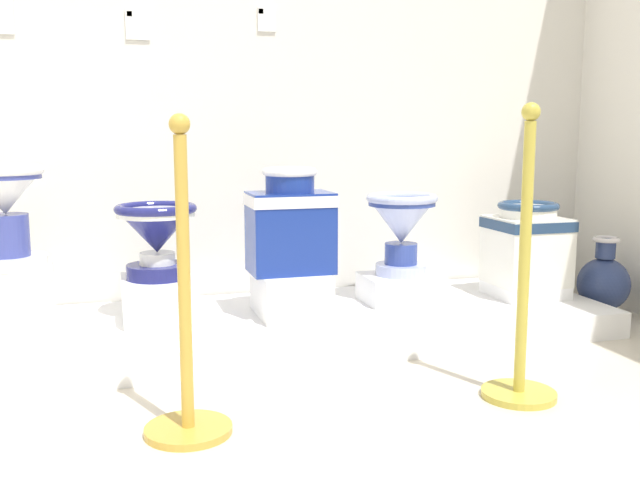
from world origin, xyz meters
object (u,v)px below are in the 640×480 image
at_px(info_placard_second, 137,24).
at_px(plinth_block_pale_glazed, 159,298).
at_px(antique_toilet_squat_floral, 5,204).
at_px(info_placard_first, 1,16).
at_px(plinth_block_squat_floral, 11,298).
at_px(decorative_vase_companion, 604,282).
at_px(plinth_block_broad_patterned, 291,293).
at_px(antique_toilet_slender_white, 401,223).
at_px(antique_toilet_pale_glazed, 156,232).
at_px(info_placard_third, 266,19).
at_px(stanchion_post_near_left, 186,349).
at_px(stanchion_post_near_right, 522,315).
at_px(plinth_block_slender_white, 400,288).
at_px(plinth_block_rightmost, 525,290).
at_px(antique_toilet_rightmost, 527,241).
at_px(antique_toilet_broad_patterned, 290,221).

bearing_deg(info_placard_second, plinth_block_pale_glazed, -85.71).
relative_size(antique_toilet_squat_floral, info_placard_first, 2.68).
xyz_separation_m(plinth_block_squat_floral, decorative_vase_companion, (2.82, -0.14, -0.08)).
distance_m(plinth_block_broad_patterned, antique_toilet_slender_white, 0.65).
xyz_separation_m(antique_toilet_pale_glazed, info_placard_third, (0.59, 0.39, 0.98)).
relative_size(antique_toilet_pale_glazed, info_placard_second, 2.43).
xyz_separation_m(info_placard_first, stanchion_post_near_left, (0.63, -1.38, -1.17)).
bearing_deg(plinth_block_broad_patterned, antique_toilet_squat_floral, 174.89).
relative_size(decorative_vase_companion, stanchion_post_near_left, 0.41).
bearing_deg(stanchion_post_near_right, plinth_block_slender_white, 91.64).
bearing_deg(stanchion_post_near_left, plinth_block_pale_glazed, 90.81).
bearing_deg(plinth_block_rightmost, plinth_block_slender_white, 173.30).
distance_m(plinth_block_squat_floral, plinth_block_broad_patterned, 1.18).
height_order(antique_toilet_rightmost, info_placard_first, info_placard_first).
height_order(plinth_block_rightmost, decorative_vase_companion, decorative_vase_companion).
height_order(plinth_block_broad_patterned, stanchion_post_near_right, stanchion_post_near_right).
relative_size(plinth_block_slender_white, decorative_vase_companion, 0.89).
height_order(plinth_block_broad_patterned, info_placard_first, info_placard_first).
distance_m(antique_toilet_squat_floral, plinth_block_rightmost, 2.45).
bearing_deg(info_placard_second, stanchion_post_near_left, -88.21).
xyz_separation_m(plinth_block_squat_floral, plinth_block_slender_white, (1.75, -0.00, -0.07)).
bearing_deg(decorative_vase_companion, info_placard_first, 169.36).
bearing_deg(plinth_block_broad_patterned, antique_toilet_broad_patterned, -90.00).
bearing_deg(antique_toilet_squat_floral, info_placard_second, 34.76).
height_order(antique_toilet_pale_glazed, antique_toilet_rightmost, antique_toilet_pale_glazed).
height_order(antique_toilet_slender_white, info_placard_second, info_placard_second).
bearing_deg(plinth_block_rightmost, antique_toilet_broad_patterned, -178.84).
height_order(plinth_block_slender_white, info_placard_second, info_placard_second).
distance_m(plinth_block_squat_floral, stanchion_post_near_right, 2.05).
xyz_separation_m(plinth_block_squat_floral, stanchion_post_near_right, (1.78, -1.02, 0.05)).
bearing_deg(plinth_block_squat_floral, decorative_vase_companion, -2.77).
height_order(antique_toilet_squat_floral, plinth_block_slender_white, antique_toilet_squat_floral).
distance_m(antique_toilet_squat_floral, info_placard_third, 1.51).
bearing_deg(stanchion_post_near_left, antique_toilet_broad_patterned, 57.69).
bearing_deg(info_placard_third, plinth_block_rightmost, -21.54).
height_order(plinth_block_pale_glazed, stanchion_post_near_left, stanchion_post_near_left).
xyz_separation_m(plinth_block_slender_white, info_placard_first, (-1.77, 0.40, 1.26)).
bearing_deg(plinth_block_squat_floral, stanchion_post_near_left, -58.15).
xyz_separation_m(antique_toilet_squat_floral, decorative_vase_companion, (2.82, -0.14, -0.47)).
distance_m(plinth_block_squat_floral, info_placard_third, 1.76).
bearing_deg(plinth_block_squat_floral, stanchion_post_near_right, -29.73).
height_order(plinth_block_pale_glazed, antique_toilet_broad_patterned, antique_toilet_broad_patterned).
bearing_deg(stanchion_post_near_right, plinth_block_pale_glazed, 139.10).
distance_m(plinth_block_squat_floral, plinth_block_slender_white, 1.75).
relative_size(plinth_block_squat_floral, plinth_block_pale_glazed, 0.84).
bearing_deg(antique_toilet_squat_floral, stanchion_post_near_right, -29.73).
bearing_deg(info_placard_first, stanchion_post_near_left, -65.53).
bearing_deg(plinth_block_pale_glazed, decorative_vase_companion, -3.65).
bearing_deg(antique_toilet_squat_floral, decorative_vase_companion, -2.77).
bearing_deg(stanchion_post_near_right, decorative_vase_companion, 40.21).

